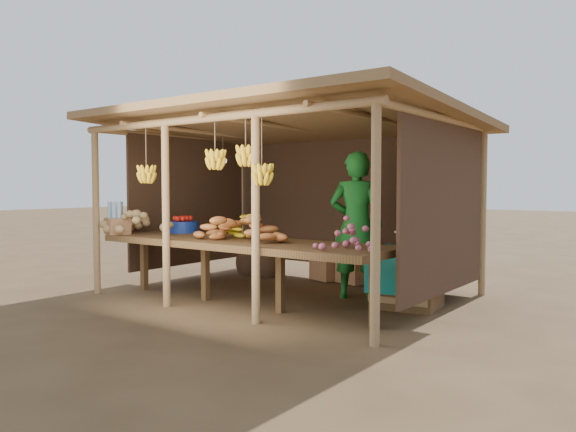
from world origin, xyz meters
The scene contains 13 objects.
ground centered at (0.00, 0.00, 0.00)m, with size 60.00×60.00×0.00m, color brown.
stall_structure centered at (-0.02, -0.01, 1.92)m, with size 4.70×3.50×2.43m.
counter centered at (0.00, -0.95, 0.74)m, with size 3.90×1.05×0.80m.
potato_heap centered at (-1.59, -1.17, 0.99)m, with size 1.11×0.67×0.37m, color #9B7F50, non-canonical shape.
sweet_potato_heap centered at (0.06, -1.03, 0.98)m, with size 1.14×0.68×0.36m, color #C16D31, non-canonical shape.
onion_heap centered at (1.56, -1.16, 0.98)m, with size 0.76×0.45×0.35m, color #AF5568, non-canonical shape.
banana_pile centered at (-0.22, -0.67, 0.97)m, with size 0.59×0.35×0.35m, color yellow, non-canonical shape.
tomato_basin centered at (-1.40, -0.59, 0.90)m, with size 0.45×0.45×0.24m.
bottle_box centered at (-1.90, -1.31, 0.97)m, with size 0.42×0.38×0.44m.
vendor centered at (0.88, 0.30, 0.95)m, with size 0.69×0.45×1.89m, color #197225.
tarp_crate centered at (1.66, 0.17, 0.38)m, with size 0.86×0.77×0.93m.
carton_stack centered at (0.16, 1.20, 0.31)m, with size 1.00×0.47×0.69m.
burlap_sacks centered at (-1.31, 0.94, 0.25)m, with size 0.81×0.43×0.58m.
Camera 1 is at (4.47, -5.98, 1.44)m, focal length 35.00 mm.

